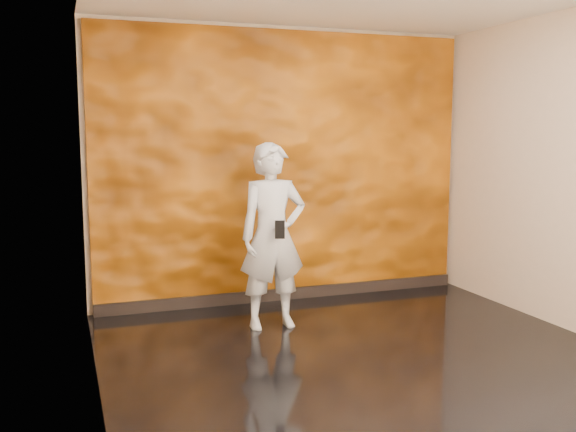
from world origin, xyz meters
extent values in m
cube|color=black|center=(0.00, 0.00, -0.01)|extent=(4.00, 4.00, 0.01)
cube|color=beige|center=(0.00, 2.00, 1.40)|extent=(4.00, 0.02, 2.80)
cube|color=beige|center=(-2.00, 0.00, 1.40)|extent=(0.02, 4.00, 2.80)
cube|color=orange|center=(0.00, 1.96, 1.38)|extent=(3.90, 0.06, 2.75)
cube|color=black|center=(0.00, 1.92, 0.06)|extent=(3.90, 0.04, 0.12)
imported|color=#ABB1BB|center=(-0.43, 1.08, 0.83)|extent=(0.61, 0.40, 1.65)
cube|color=black|center=(-0.45, 0.84, 0.92)|extent=(0.09, 0.04, 0.16)
camera|label=1|loc=(-2.19, -4.25, 1.75)|focal=40.00mm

